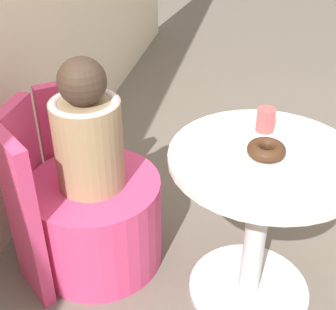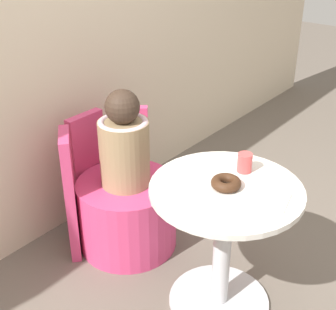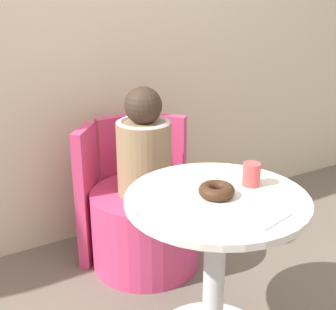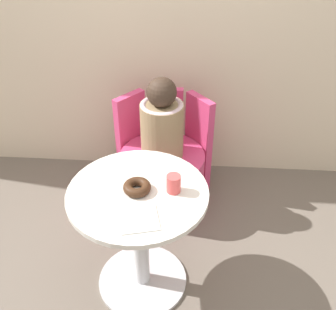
# 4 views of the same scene
# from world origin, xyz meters

# --- Properties ---
(ground_plane) EXTENTS (12.00, 12.00, 0.00)m
(ground_plane) POSITION_xyz_m (0.00, 0.00, 0.00)
(ground_plane) COLOR #665B51
(round_table) EXTENTS (0.65, 0.65, 0.64)m
(round_table) POSITION_xyz_m (-0.03, 0.03, 0.43)
(round_table) COLOR silver
(round_table) RESTS_ON ground_plane
(tub_chair) EXTENTS (0.53, 0.53, 0.39)m
(tub_chair) POSITION_xyz_m (0.03, 0.67, 0.20)
(tub_chair) COLOR #D13D70
(tub_chair) RESTS_ON ground_plane
(booth_backrest) EXTENTS (0.63, 0.23, 0.70)m
(booth_backrest) POSITION_xyz_m (0.03, 0.89, 0.35)
(booth_backrest) COLOR #D13D70
(booth_backrest) RESTS_ON ground_plane
(child_figure) EXTENTS (0.26, 0.26, 0.51)m
(child_figure) POSITION_xyz_m (0.03, 0.67, 0.62)
(child_figure) COLOR #937A56
(child_figure) RESTS_ON tub_chair
(donut) EXTENTS (0.13, 0.13, 0.04)m
(donut) POSITION_xyz_m (-0.03, 0.03, 0.66)
(donut) COLOR #3D2314
(donut) RESTS_ON round_table
(cup) EXTENTS (0.06, 0.06, 0.09)m
(cup) POSITION_xyz_m (0.13, 0.04, 0.68)
(cup) COLOR #DB4C4C
(cup) RESTS_ON round_table
(paper_napkin) EXTENTS (0.19, 0.19, 0.01)m
(paper_napkin) POSITION_xyz_m (0.00, -0.15, 0.64)
(paper_napkin) COLOR white
(paper_napkin) RESTS_ON round_table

